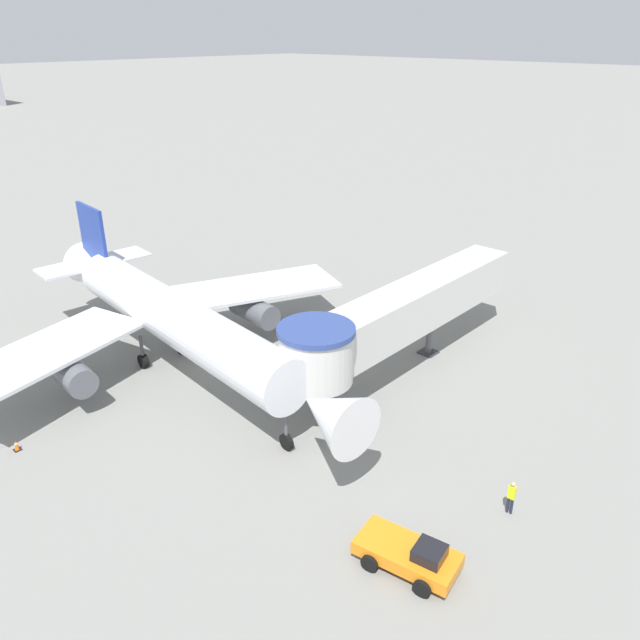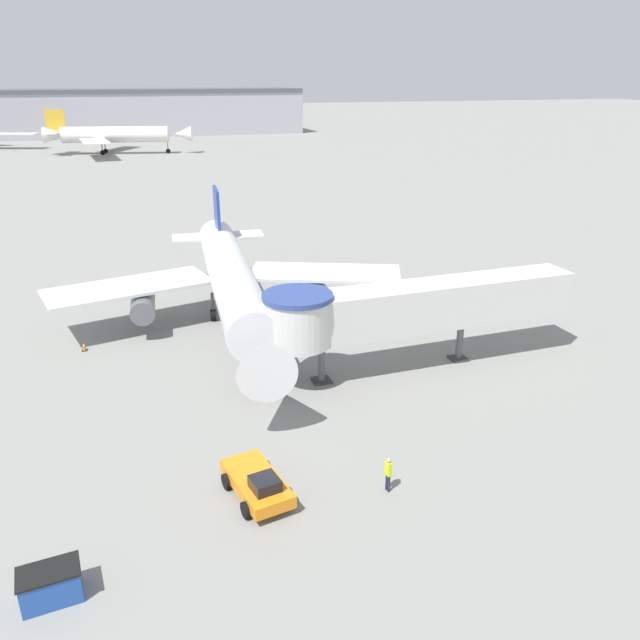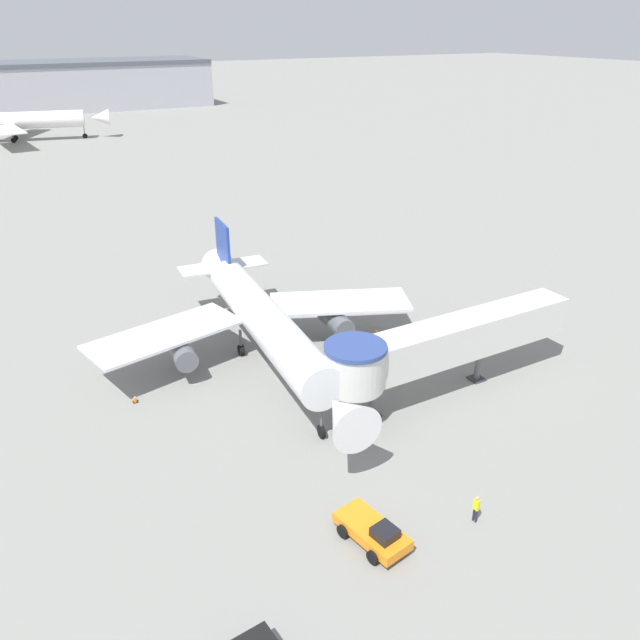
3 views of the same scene
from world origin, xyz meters
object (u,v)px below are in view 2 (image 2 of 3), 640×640
Objects in this scene: traffic_cone_starboard_wing at (365,309)px; traffic_cone_port_wing at (84,347)px; service_container_blue at (51,585)px; ground_crew_marshaller at (388,472)px; background_jet_gold_tail at (112,135)px; pushback_tug_orange at (258,484)px; main_airplane at (232,281)px; jet_bridge at (403,308)px.

traffic_cone_starboard_wing is 1.32× the size of traffic_cone_port_wing.
service_container_blue is 14.04m from ground_crew_marshaller.
background_jet_gold_tail is at bearing 97.34° from traffic_cone_starboard_wing.
traffic_cone_port_wing is at bearing -155.82° from ground_crew_marshaller.
background_jet_gold_tail is at bearing 87.42° from traffic_cone_port_wing.
traffic_cone_port_wing is at bearing 101.11° from pushback_tug_orange.
service_container_blue is 2.80× the size of traffic_cone_starboard_wing.
traffic_cone_starboard_wing reaches higher than traffic_cone_port_wing.
background_jet_gold_tail is (-15.38, 119.36, 4.11)m from traffic_cone_starboard_wing.
ground_crew_marshaller reaches higher than traffic_cone_starboard_wing.
background_jet_gold_tail reaches higher than traffic_cone_starboard_wing.
traffic_cone_starboard_wing is 0.02× the size of background_jet_gold_tail.
traffic_cone_port_wing is 24.50m from ground_crew_marshaller.
ground_crew_marshaller is (2.60, -21.48, -2.67)m from main_airplane.
pushback_tug_orange reaches higher than traffic_cone_port_wing.
jet_bridge reaches higher than traffic_cone_starboard_wing.
pushback_tug_orange is 0.13× the size of background_jet_gold_tail.
traffic_cone_starboard_wing is 20.78m from traffic_cone_port_wing.
ground_crew_marshaller is (13.91, 1.88, 0.34)m from service_container_blue.
ground_crew_marshaller is at bearing -24.61° from pushback_tug_orange.
traffic_cone_starboard_wing is 0.47× the size of ground_crew_marshaller.
traffic_cone_starboard_wing is (10.27, -0.42, -3.27)m from main_airplane.
pushback_tug_orange is 5.48× the size of traffic_cone_starboard_wing.
traffic_cone_starboard_wing is (1.68, 9.84, -3.76)m from jet_bridge.
main_airplane is at bearing 177.68° from traffic_cone_starboard_wing.
traffic_cone_port_wing is (-19.09, 9.46, -3.85)m from jet_bridge.
pushback_tug_orange reaches higher than service_container_blue.
jet_bridge reaches higher than traffic_cone_port_wing.
main_airplane is at bearing 4.32° from traffic_cone_port_wing.
jet_bridge is 13.10m from ground_crew_marshaller.
ground_crew_marshaller reaches higher than pushback_tug_orange.
jet_bridge is at bearing -99.70° from traffic_cone_starboard_wing.
traffic_cone_starboard_wing is at bearing 1.04° from traffic_cone_port_wing.
traffic_cone_port_wing is 0.02× the size of background_jet_gold_tail.
ground_crew_marshaller is 0.05× the size of background_jet_gold_tail.
jet_bridge is 11.96× the size of ground_crew_marshaller.
background_jet_gold_tail is at bearing 174.96° from ground_crew_marshaller.
background_jet_gold_tail is at bearing 95.35° from jet_bridge.
main_airplane is 13.38m from jet_bridge.
pushback_tug_orange is (-11.60, -9.78, -3.45)m from jet_bridge.
background_jet_gold_tail is at bearing 87.51° from service_container_blue.
traffic_cone_starboard_wing is at bearing -160.24° from background_jet_gold_tail.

